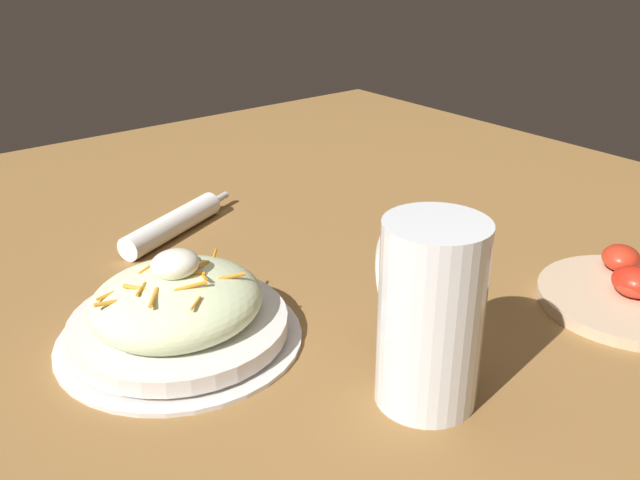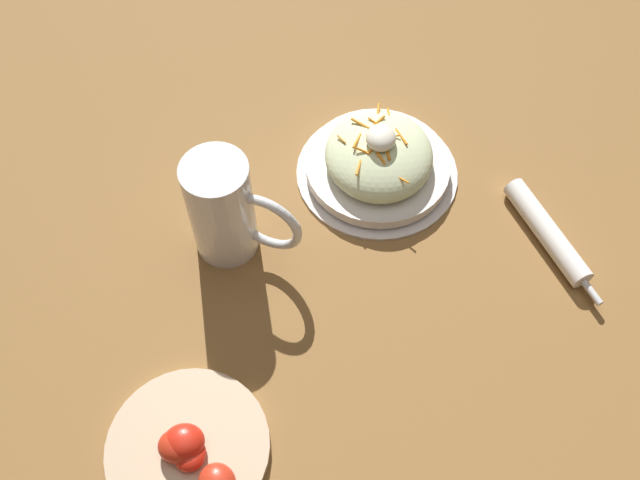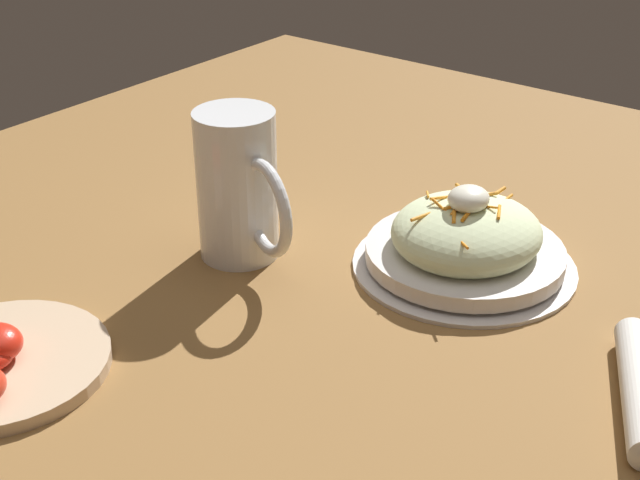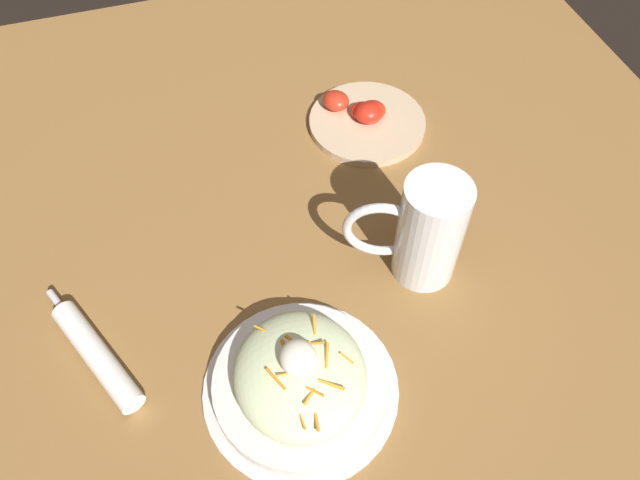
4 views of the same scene
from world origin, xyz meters
TOP-DOWN VIEW (x-y plane):
  - ground_plane at (0.00, 0.00)m, footprint 1.43×1.43m
  - salad_plate at (0.14, 0.00)m, footprint 0.23×0.23m
  - beer_mug at (0.02, 0.20)m, footprint 0.09×0.15m
  - napkin_roll at (0.03, -0.22)m, footprint 0.19×0.10m
  - tomato_plate at (-0.26, 0.23)m, footprint 0.19×0.19m

SIDE VIEW (x-z plane):
  - ground_plane at x=0.00m, z-range 0.00..0.00m
  - tomato_plate at x=-0.26m, z-range -0.01..0.03m
  - napkin_roll at x=0.03m, z-range 0.00..0.03m
  - salad_plate at x=0.14m, z-range -0.02..0.08m
  - beer_mug at x=0.02m, z-range -0.01..0.15m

